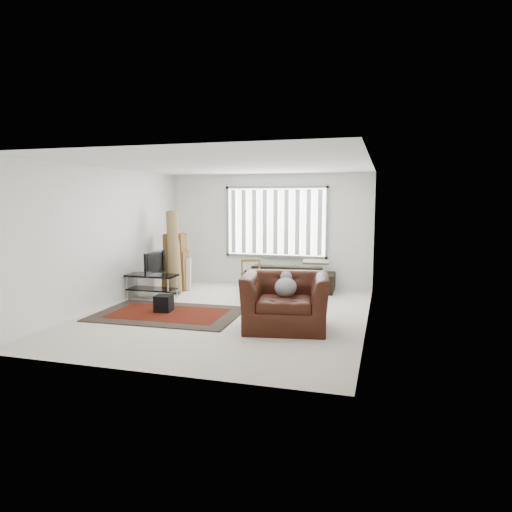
{
  "coord_description": "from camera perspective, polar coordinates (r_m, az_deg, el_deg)",
  "views": [
    {
      "loc": [
        2.77,
        -7.74,
        2.08
      ],
      "look_at": [
        0.47,
        0.29,
        1.05
      ],
      "focal_mm": 32.0,
      "sensor_mm": 36.0,
      "label": 1
    }
  ],
  "objects": [
    {
      "name": "tv",
      "position": [
        9.8,
        -12.95,
        -0.85
      ],
      "size": [
        0.11,
        0.85,
        0.49
      ],
      "primitive_type": "imported",
      "rotation": [
        0.0,
        0.0,
        1.57
      ],
      "color": "black",
      "rests_on": "tv_stand"
    },
    {
      "name": "side_chair",
      "position": [
        9.63,
        -0.61,
        -2.67
      ],
      "size": [
        0.56,
        0.56,
        0.83
      ],
      "rotation": [
        0.0,
        0.0,
        0.34
      ],
      "color": "#9B8666",
      "rests_on": "ground"
    },
    {
      "name": "armchair",
      "position": [
        7.44,
        3.7,
        -5.15
      ],
      "size": [
        1.55,
        1.4,
        1.02
      ],
      "rotation": [
        0.0,
        0.0,
        0.16
      ],
      "color": "#33130A",
      "rests_on": "ground"
    },
    {
      "name": "sofa",
      "position": [
        10.55,
        4.14,
        -2.15
      ],
      "size": [
        2.12,
        0.99,
        0.8
      ],
      "primitive_type": "imported",
      "rotation": [
        0.0,
        0.0,
        3.19
      ],
      "color": "black",
      "rests_on": "ground"
    },
    {
      "name": "room",
      "position": [
        8.7,
        -2.35,
        4.91
      ],
      "size": [
        6.0,
        6.02,
        2.71
      ],
      "color": "beige",
      "rests_on": "ground"
    },
    {
      "name": "white_flatpack",
      "position": [
        10.73,
        -9.67,
        -2.23
      ],
      "size": [
        0.6,
        0.26,
        0.75
      ],
      "primitive_type": "cube",
      "rotation": [
        -0.12,
        0.0,
        0.15
      ],
      "color": "silver",
      "rests_on": "ground"
    },
    {
      "name": "persian_rug",
      "position": [
        8.55,
        -10.93,
        -7.1
      ],
      "size": [
        2.64,
        1.8,
        0.02
      ],
      "color": "black",
      "rests_on": "ground"
    },
    {
      "name": "rolled_rug",
      "position": [
        10.42,
        -10.23,
        0.54
      ],
      "size": [
        0.68,
        0.88,
        1.84
      ],
      "primitive_type": "cylinder",
      "rotation": [
        -0.33,
        0.0,
        0.54
      ],
      "color": "olive",
      "rests_on": "ground"
    },
    {
      "name": "moving_boxes",
      "position": [
        10.73,
        -10.0,
        -0.96
      ],
      "size": [
        0.59,
        0.55,
        1.31
      ],
      "color": "brown",
      "rests_on": "ground"
    },
    {
      "name": "tv_stand",
      "position": [
        9.86,
        -12.89,
        -3.09
      ],
      "size": [
        1.05,
        0.47,
        0.52
      ],
      "color": "black",
      "rests_on": "ground"
    },
    {
      "name": "subwoofer",
      "position": [
        8.69,
        -11.46,
        -5.81
      ],
      "size": [
        0.33,
        0.33,
        0.3
      ],
      "primitive_type": "cube",
      "rotation": [
        0.0,
        0.0,
        0.1
      ],
      "color": "black",
      "rests_on": "persian_rug"
    }
  ]
}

